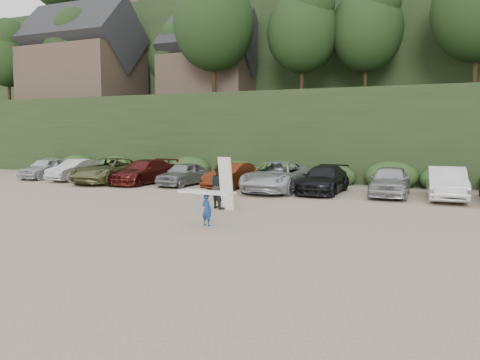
% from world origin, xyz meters
% --- Properties ---
extents(ground, '(120.00, 120.00, 0.00)m').
position_xyz_m(ground, '(0.00, 0.00, 0.00)').
color(ground, tan).
rests_on(ground, ground).
extents(hillside_backdrop, '(90.00, 41.50, 28.00)m').
position_xyz_m(hillside_backdrop, '(-0.26, 35.93, 11.22)').
color(hillside_backdrop, black).
rests_on(hillside_backdrop, ground).
extents(parked_cars, '(36.27, 6.00, 1.63)m').
position_xyz_m(parked_cars, '(-0.15, 10.01, 0.77)').
color(parked_cars, silver).
rests_on(parked_cars, ground).
extents(child_surfer, '(2.08, 0.74, 1.22)m').
position_xyz_m(child_surfer, '(-0.06, -0.16, 0.83)').
color(child_surfer, navy).
rests_on(child_surfer, ground).
extents(adult_surfer, '(1.38, 1.10, 2.22)m').
position_xyz_m(adult_surfer, '(-1.24, 3.37, 0.96)').
color(adult_surfer, black).
rests_on(adult_surfer, ground).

